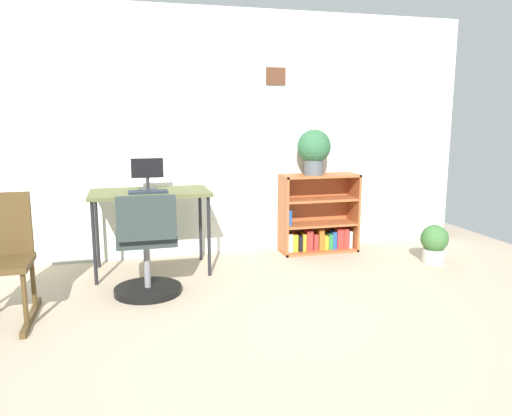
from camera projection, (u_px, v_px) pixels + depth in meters
name	position (u px, v px, depth m)	size (l,w,h in m)	color
ground_plane	(282.00, 344.00, 3.02)	(6.24, 6.24, 0.00)	tan
wall_back	(216.00, 135.00, 4.85)	(5.20, 0.12, 2.37)	silver
desk	(150.00, 198.00, 4.32)	(1.02, 0.58, 0.72)	#50532D
monitor	(147.00, 173.00, 4.34)	(0.28, 0.16, 0.28)	#262628
keyboard	(148.00, 192.00, 4.20)	(0.33, 0.15, 0.02)	#1C222F
office_chair	(147.00, 252.00, 3.77)	(0.52, 0.55, 0.81)	black
bookshelf_low	(317.00, 218.00, 5.07)	(0.78, 0.30, 0.79)	#9D512C
potted_plant_on_shelf	(314.00, 149.00, 4.87)	(0.33, 0.33, 0.45)	#474C51
potted_plant_floor	(434.00, 243.00, 4.66)	(0.26, 0.26, 0.36)	#B7B2A8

